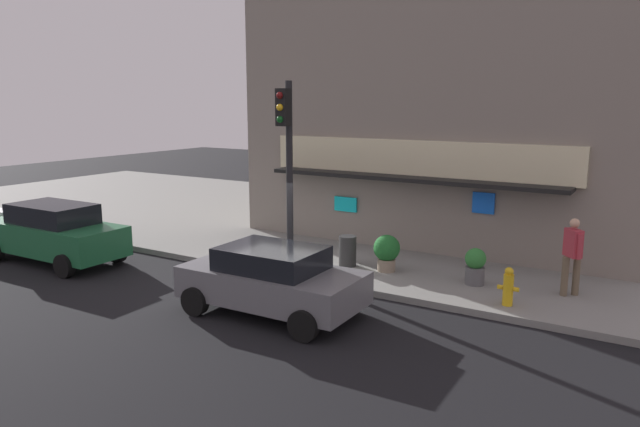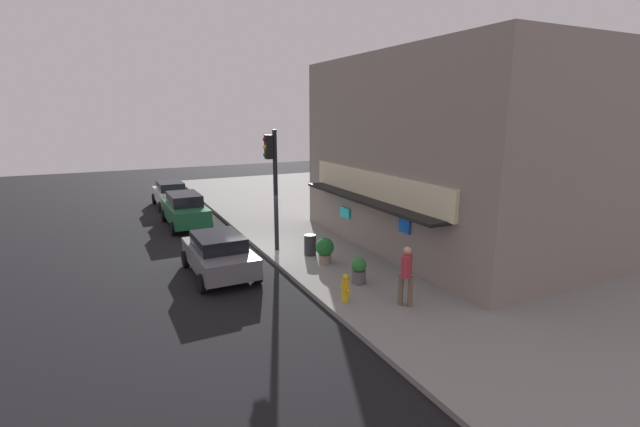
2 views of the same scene
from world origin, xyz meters
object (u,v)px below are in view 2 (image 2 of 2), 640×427
at_px(potted_plant_by_window, 359,270).
at_px(potted_plant_by_doorway, 325,249).
at_px(parked_car_grey, 219,254).
at_px(pedestrian, 406,273).
at_px(parked_car_green, 185,209).
at_px(parked_car_white, 171,194).
at_px(fire_hydrant, 345,288).
at_px(trash_can, 310,245).
at_px(traffic_light, 273,174).

bearing_deg(potted_plant_by_window, potted_plant_by_doorway, -177.54).
xyz_separation_m(potted_plant_by_window, parked_car_grey, (-3.30, -3.93, 0.15)).
bearing_deg(pedestrian, parked_car_green, -162.77).
height_order(potted_plant_by_window, parked_car_grey, parked_car_grey).
bearing_deg(pedestrian, parked_car_white, -167.66).
bearing_deg(potted_plant_by_window, fire_hydrant, -45.87).
bearing_deg(pedestrian, potted_plant_by_doorway, -174.50).
xyz_separation_m(fire_hydrant, potted_plant_by_doorway, (-3.44, 1.02, 0.12)).
bearing_deg(fire_hydrant, trash_can, 168.57).
relative_size(fire_hydrant, parked_car_white, 0.21).
xyz_separation_m(fire_hydrant, trash_can, (-4.57, 0.92, -0.00)).
bearing_deg(parked_car_white, parked_car_green, -0.37).
distance_m(traffic_light, potted_plant_by_window, 5.60).
xyz_separation_m(trash_can, parked_car_white, (-13.12, -3.57, 0.23)).
height_order(parked_car_grey, parked_car_green, parked_car_green).
xyz_separation_m(traffic_light, fire_hydrant, (5.81, 0.15, -2.77)).
height_order(potted_plant_by_doorway, potted_plant_by_window, potted_plant_by_doorway).
bearing_deg(parked_car_grey, trash_can, 92.75).
xyz_separation_m(parked_car_grey, parked_car_green, (-7.89, 0.12, 0.09)).
relative_size(pedestrian, parked_car_white, 0.43).
bearing_deg(potted_plant_by_doorway, parked_car_white, -165.56).
distance_m(parked_car_green, parked_car_white, 5.41).
relative_size(fire_hydrant, pedestrian, 0.48).
height_order(trash_can, pedestrian, pedestrian).
bearing_deg(pedestrian, traffic_light, -166.87).
height_order(fire_hydrant, potted_plant_by_doorway, potted_plant_by_doorway).
height_order(traffic_light, parked_car_grey, traffic_light).
height_order(trash_can, parked_car_white, parked_car_white).
relative_size(trash_can, pedestrian, 0.46).
distance_m(parked_car_grey, parked_car_white, 13.30).
bearing_deg(trash_can, pedestrian, 5.38).
bearing_deg(trash_can, fire_hydrant, -11.43).
distance_m(potted_plant_by_window, parked_car_green, 11.83).
bearing_deg(potted_plant_by_window, traffic_light, -164.95).
bearing_deg(parked_car_grey, parked_car_green, 179.10).
bearing_deg(parked_car_white, traffic_light, 11.88).
xyz_separation_m(pedestrian, potted_plant_by_window, (-2.14, -0.33, -0.54)).
bearing_deg(trash_can, parked_car_green, -154.95).
bearing_deg(potted_plant_by_window, parked_car_grey, -130.06).
height_order(fire_hydrant, parked_car_grey, parked_car_grey).
distance_m(trash_can, parked_car_green, 8.52).
relative_size(parked_car_grey, parked_car_white, 0.96).
height_order(traffic_light, potted_plant_by_window, traffic_light).
height_order(fire_hydrant, parked_car_green, parked_car_green).
bearing_deg(potted_plant_by_doorway, trash_can, -175.07).
bearing_deg(fire_hydrant, potted_plant_by_window, 134.13).
relative_size(traffic_light, parked_car_white, 1.18).
height_order(trash_can, parked_car_green, parked_car_green).
height_order(potted_plant_by_window, parked_car_white, parked_car_white).
relative_size(trash_can, potted_plant_by_doorway, 0.85).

